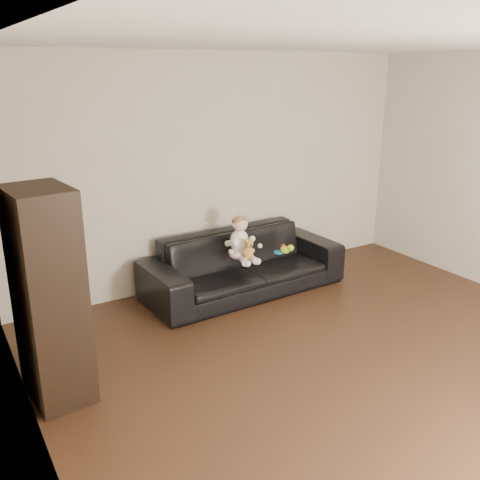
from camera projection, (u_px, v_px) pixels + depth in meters
floor at (390, 387)px, 4.26m from camera, size 5.50×5.50×0.00m
ceiling at (425, 40)px, 3.45m from camera, size 5.50×5.50×0.00m
wall_back at (221, 171)px, 6.10m from camera, size 5.00×0.00×5.00m
wall_left at (47, 309)px, 2.63m from camera, size 0.00×5.50×5.50m
sofa at (244, 263)px, 5.99m from camera, size 2.30×0.98×0.66m
cabinet at (49, 297)px, 3.91m from camera, size 0.47×0.61×1.65m
shelf_item at (46, 249)px, 3.81m from camera, size 0.21×0.27×0.28m
baby at (241, 241)px, 5.74m from camera, size 0.35×0.43×0.49m
teddy_bear at (249, 249)px, 5.64m from camera, size 0.14×0.14×0.21m
toy_green at (285, 250)px, 5.98m from camera, size 0.11×0.13×0.09m
toy_rattle at (283, 248)px, 6.08m from camera, size 0.07×0.07×0.07m
toy_blue_disc at (279, 252)px, 6.01m from camera, size 0.13×0.13×0.02m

